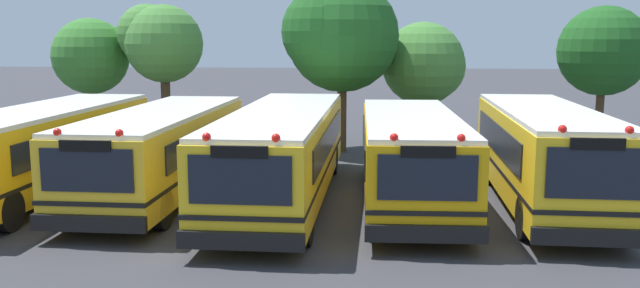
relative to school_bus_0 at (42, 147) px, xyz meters
name	(u,v)px	position (x,y,z in m)	size (l,w,h in m)	color
ground_plane	(285,199)	(7.07, 0.00, -1.39)	(160.00, 160.00, 0.00)	#38383D
school_bus_0	(42,147)	(0.00, 0.00, 0.00)	(2.77, 10.50, 2.63)	yellow
school_bus_1	(162,149)	(3.49, 0.20, -0.02)	(2.70, 9.86, 2.58)	yellow
school_bus_2	(282,151)	(7.02, -0.04, 0.02)	(2.66, 11.25, 2.67)	yellow
school_bus_3	(411,155)	(10.55, -0.23, -0.02)	(2.80, 9.29, 2.59)	#EAA80C
school_bus_4	(544,153)	(14.10, -0.13, 0.08)	(2.59, 9.34, 2.79)	yellow
tree_0	(94,55)	(-2.69, 10.05, 2.36)	(3.31, 3.29, 5.34)	#4C3823
tree_1	(159,41)	(0.39, 9.53, 2.96)	(3.68, 3.27, 5.91)	#4C3823
tree_2	(337,34)	(8.02, 7.98, 3.24)	(4.53, 4.41, 6.78)	#4C3823
tree_3	(426,65)	(11.60, 9.89, 2.01)	(3.47, 3.42, 5.15)	#4C3823
tree_4	(607,50)	(18.48, 8.92, 2.62)	(3.49, 3.49, 5.74)	#4C3823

